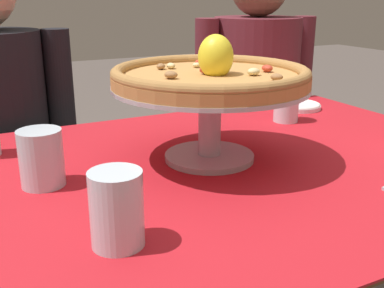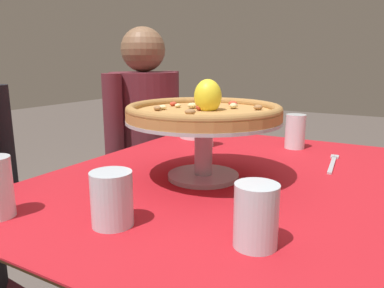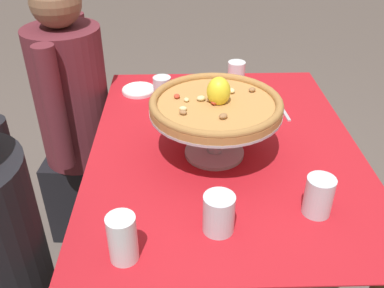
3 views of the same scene
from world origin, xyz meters
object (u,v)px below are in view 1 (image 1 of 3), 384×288
(pizza, at_px, (211,75))
(water_glass_side_left, at_px, (42,162))
(diner_left, at_px, (0,175))
(water_glass_front_left, at_px, (117,212))
(side_plate, at_px, (298,106))
(diner_right, at_px, (253,141))
(pizza_stand, at_px, (210,108))
(water_glass_back_right, at_px, (286,103))

(pizza, bearing_deg, water_glass_side_left, 177.36)
(water_glass_side_left, xyz_separation_m, diner_left, (-0.05, 0.58, -0.23))
(pizza, relative_size, water_glass_front_left, 3.64)
(diner_left, bearing_deg, side_plate, -21.13)
(diner_left, relative_size, diner_right, 1.00)
(pizza, xyz_separation_m, water_glass_front_left, (-0.28, -0.25, -0.13))
(diner_left, bearing_deg, water_glass_front_left, -83.16)
(pizza, bearing_deg, diner_left, 122.62)
(pizza_stand, relative_size, diner_right, 0.33)
(water_glass_side_left, xyz_separation_m, water_glass_back_right, (0.67, 0.16, 0.01))
(pizza, relative_size, diner_right, 0.33)
(water_glass_side_left, relative_size, water_glass_back_right, 0.89)
(water_glass_front_left, distance_m, diner_right, 1.15)
(pizza_stand, xyz_separation_m, water_glass_back_right, (0.33, 0.17, -0.06))
(water_glass_side_left, bearing_deg, pizza, -2.64)
(pizza_stand, distance_m, diner_left, 0.77)
(pizza_stand, height_order, diner_left, diner_left)
(pizza, distance_m, water_glass_back_right, 0.40)
(pizza_stand, xyz_separation_m, diner_left, (-0.38, 0.60, -0.30))
(pizza, xyz_separation_m, diner_left, (-0.38, 0.60, -0.36))
(water_glass_front_left, xyz_separation_m, side_plate, (0.74, 0.52, -0.04))
(water_glass_front_left, relative_size, diner_right, 0.09)
(pizza, relative_size, side_plate, 2.92)
(water_glass_side_left, height_order, water_glass_front_left, water_glass_front_left)
(pizza_stand, bearing_deg, water_glass_back_right, 27.44)
(pizza, relative_size, water_glass_back_right, 3.37)
(water_glass_side_left, height_order, diner_left, diner_left)
(water_glass_back_right, relative_size, side_plate, 0.87)
(water_glass_back_right, xyz_separation_m, diner_left, (-0.71, 0.43, -0.23))
(water_glass_side_left, xyz_separation_m, water_glass_front_left, (0.06, -0.26, 0.00))
(diner_left, bearing_deg, pizza_stand, -57.41)
(pizza_stand, bearing_deg, water_glass_side_left, 177.40)
(pizza_stand, distance_m, pizza, 0.07)
(water_glass_front_left, distance_m, side_plate, 0.90)
(water_glass_side_left, height_order, water_glass_back_right, water_glass_back_right)
(water_glass_front_left, bearing_deg, water_glass_back_right, 34.43)
(pizza_stand, bearing_deg, diner_left, 122.59)
(side_plate, distance_m, diner_left, 0.92)
(pizza, bearing_deg, side_plate, 30.98)
(pizza_stand, height_order, water_glass_front_left, pizza_stand)
(pizza_stand, xyz_separation_m, diner_right, (0.50, 0.56, -0.31))
(side_plate, distance_m, diner_right, 0.35)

